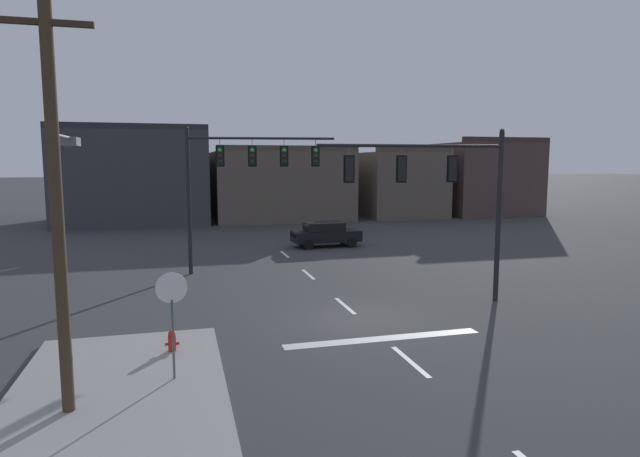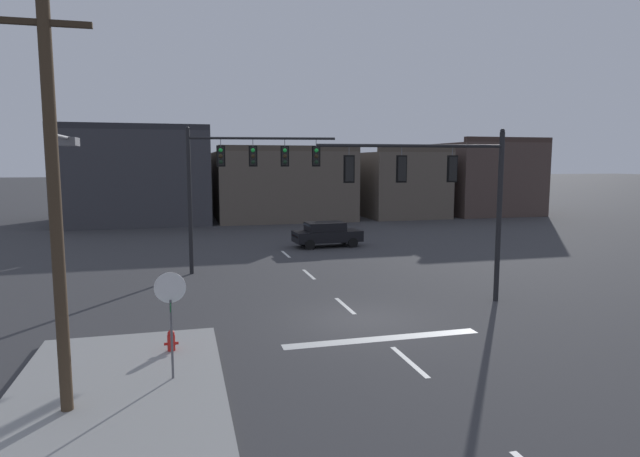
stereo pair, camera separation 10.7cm
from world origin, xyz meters
TOP-DOWN VIEW (x-y plane):
  - ground_plane at (0.00, 0.00)m, footprint 400.00×400.00m
  - sidewalk_near_corner at (-7.59, -4.00)m, footprint 5.00×8.00m
  - stop_bar_paint at (0.00, -2.00)m, footprint 6.40×0.50m
  - lane_centreline at (0.00, 2.00)m, footprint 0.16×26.40m
  - signal_mast_near_side at (3.69, 1.42)m, footprint 7.31×0.85m
  - signal_mast_far_side at (-3.17, 9.25)m, footprint 7.17×1.21m
  - stop_sign at (-6.31, -3.90)m, footprint 0.76×0.64m
  - car_lot_nearside at (3.15, 16.20)m, footprint 4.53×2.11m
  - utility_pole at (-8.51, -4.97)m, footprint 2.20×2.35m
  - fire_hydrant at (-6.38, -1.86)m, footprint 0.40×0.30m
  - building_row at (5.86, 35.66)m, footprint 46.45×13.39m

SIDE VIEW (x-z plane):
  - ground_plane at x=0.00m, z-range 0.00..0.00m
  - lane_centreline at x=0.00m, z-range 0.00..0.01m
  - stop_bar_paint at x=0.00m, z-range 0.00..0.01m
  - sidewalk_near_corner at x=-7.59m, z-range 0.00..0.15m
  - fire_hydrant at x=-6.38m, z-range -0.05..0.70m
  - car_lot_nearside at x=3.15m, z-range 0.05..1.66m
  - stop_sign at x=-6.31m, z-range 0.73..3.56m
  - building_row at x=5.86m, z-range -0.70..7.96m
  - signal_mast_near_side at x=3.69m, z-range 1.25..8.02m
  - signal_mast_far_side at x=-3.17m, z-range 1.51..8.71m
  - utility_pole at x=-8.51m, z-range 0.39..10.03m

